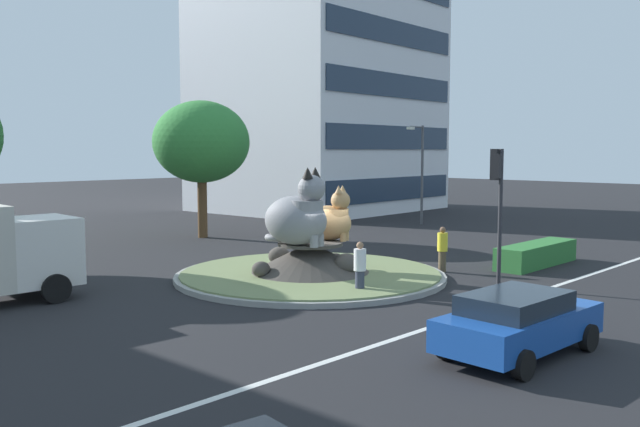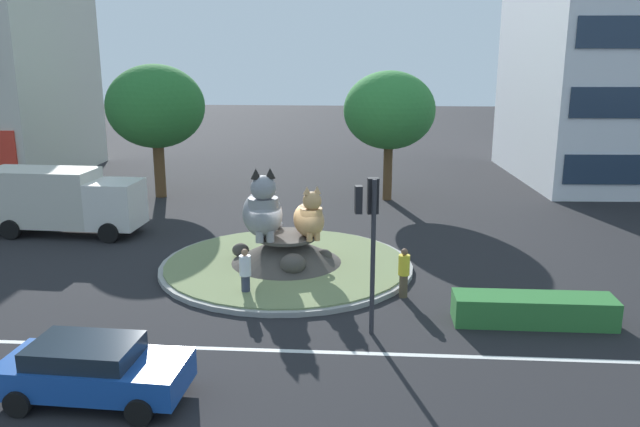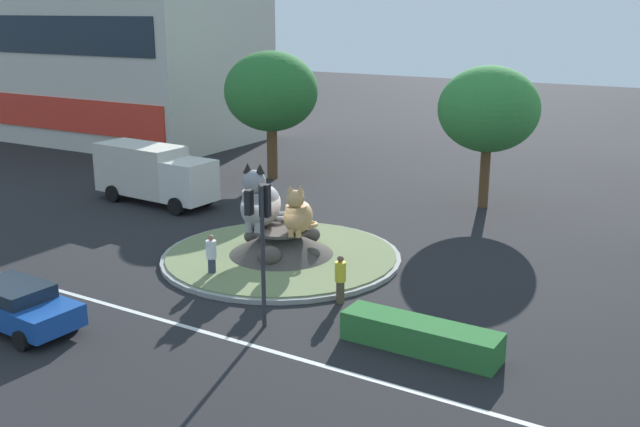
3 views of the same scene
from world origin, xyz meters
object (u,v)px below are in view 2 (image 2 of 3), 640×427
at_px(broadleaf_tree_behind_island, 389,111).
at_px(delivery_box_truck, 62,199).
at_px(second_tree_near_tower, 156,107).
at_px(pedestrian_yellow_shirt, 404,272).
at_px(traffic_light_mast, 370,221).
at_px(cat_statue_grey, 263,211).
at_px(hatchback_near_shophouse, 93,369).
at_px(cat_statue_calico, 310,218).
at_px(pedestrian_white_shirt, 245,272).

distance_m(broadleaf_tree_behind_island, delivery_box_truck, 17.62).
xyz_separation_m(second_tree_near_tower, pedestrian_yellow_shirt, (13.30, -14.93, -4.31)).
xyz_separation_m(traffic_light_mast, second_tree_near_tower, (-12.08, 17.85, 1.77)).
bearing_deg(cat_statue_grey, traffic_light_mast, 22.09).
bearing_deg(broadleaf_tree_behind_island, traffic_light_mast, -93.61).
xyz_separation_m(second_tree_near_tower, hatchback_near_shophouse, (5.46, -22.14, -4.43)).
bearing_deg(cat_statue_calico, traffic_light_mast, 1.47).
height_order(second_tree_near_tower, delivery_box_truck, second_tree_near_tower).
xyz_separation_m(pedestrian_white_shirt, delivery_box_truck, (-9.87, 7.27, 0.74)).
height_order(traffic_light_mast, broadleaf_tree_behind_island, broadleaf_tree_behind_island).
bearing_deg(delivery_box_truck, second_tree_near_tower, 79.01).
height_order(traffic_light_mast, delivery_box_truck, traffic_light_mast).
xyz_separation_m(cat_statue_grey, cat_statue_calico, (1.77, 0.10, -0.26)).
height_order(cat_statue_calico, delivery_box_truck, cat_statue_calico).
relative_size(broadleaf_tree_behind_island, pedestrian_white_shirt, 4.17).
distance_m(traffic_light_mast, second_tree_near_tower, 21.63).
bearing_deg(broadleaf_tree_behind_island, hatchback_near_shophouse, -109.19).
bearing_deg(traffic_light_mast, pedestrian_white_shirt, 50.92).
xyz_separation_m(traffic_light_mast, hatchback_near_shophouse, (-6.62, -4.29, -2.66)).
relative_size(broadleaf_tree_behind_island, hatchback_near_shophouse, 1.61).
distance_m(pedestrian_yellow_shirt, hatchback_near_shophouse, 10.66).
relative_size(cat_statue_grey, cat_statue_calico, 1.25).
relative_size(cat_statue_calico, traffic_light_mast, 0.49).
bearing_deg(second_tree_near_tower, pedestrian_white_shirt, -62.80).
distance_m(pedestrian_yellow_shirt, pedestrian_white_shirt, 5.42).
height_order(broadleaf_tree_behind_island, second_tree_near_tower, second_tree_near_tower).
bearing_deg(pedestrian_yellow_shirt, cat_statue_calico, -139.83).
bearing_deg(second_tree_near_tower, hatchback_near_shophouse, -76.15).
bearing_deg(delivery_box_truck, pedestrian_white_shirt, -33.65).
bearing_deg(second_tree_near_tower, traffic_light_mast, -55.91).
height_order(cat_statue_calico, second_tree_near_tower, second_tree_near_tower).
distance_m(second_tree_near_tower, pedestrian_white_shirt, 17.80).
bearing_deg(pedestrian_white_shirt, broadleaf_tree_behind_island, -154.48).
distance_m(traffic_light_mast, broadleaf_tree_behind_island, 18.11).
bearing_deg(broadleaf_tree_behind_island, second_tree_near_tower, -179.36).
relative_size(second_tree_near_tower, delivery_box_truck, 1.06).
relative_size(second_tree_near_tower, pedestrian_white_shirt, 4.37).
relative_size(cat_statue_grey, hatchback_near_shophouse, 0.64).
bearing_deg(hatchback_near_shophouse, delivery_box_truck, 120.68).
bearing_deg(pedestrian_yellow_shirt, pedestrian_white_shirt, -98.03).
bearing_deg(second_tree_near_tower, pedestrian_yellow_shirt, -48.31).
bearing_deg(pedestrian_white_shirt, cat_statue_calico, -167.87).
bearing_deg(cat_statue_grey, broadleaf_tree_behind_island, 143.33).
xyz_separation_m(broadleaf_tree_behind_island, delivery_box_truck, (-15.19, -8.24, -3.43)).
xyz_separation_m(traffic_light_mast, delivery_box_truck, (-14.06, 9.76, -1.81)).
height_order(broadleaf_tree_behind_island, delivery_box_truck, broadleaf_tree_behind_island).
bearing_deg(hatchback_near_shophouse, second_tree_near_tower, 106.65).
relative_size(pedestrian_yellow_shirt, hatchback_near_shophouse, 0.39).
bearing_deg(pedestrian_yellow_shirt, delivery_box_truck, -126.77).
distance_m(pedestrian_white_shirt, delivery_box_truck, 12.28).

